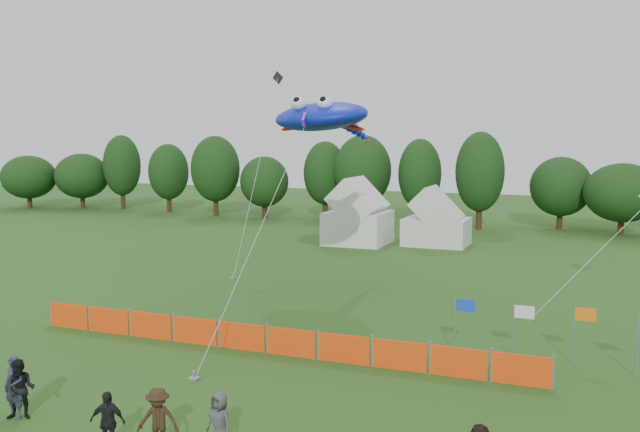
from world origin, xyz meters
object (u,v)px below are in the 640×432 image
at_px(spectator_d, 107,422).
at_px(barrier_fence, 266,340).
at_px(spectator_a, 14,387).
at_px(spectator_e, 220,422).
at_px(spectator_c, 158,420).
at_px(tent_left, 358,217).
at_px(spectator_b, 20,389).
at_px(tent_right, 437,223).
at_px(stingray_kite, 324,117).

bearing_deg(spectator_d, barrier_fence, 76.06).
height_order(spectator_a, spectator_e, spectator_a).
distance_m(spectator_a, spectator_c, 5.03).
bearing_deg(spectator_c, tent_left, 83.99).
xyz_separation_m(spectator_c, spectator_d, (-1.18, -0.47, -0.04)).
bearing_deg(spectator_c, spectator_d, -175.11).
distance_m(tent_left, spectator_a, 33.93).
bearing_deg(spectator_b, spectator_d, -37.19).
relative_size(barrier_fence, spectator_d, 12.66).
height_order(barrier_fence, spectator_e, spectator_e).
height_order(tent_left, barrier_fence, tent_left).
height_order(spectator_a, spectator_d, spectator_a).
bearing_deg(spectator_c, spectator_b, 159.19).
height_order(tent_left, spectator_e, tent_left).
height_order(tent_right, spectator_b, tent_right).
xyz_separation_m(tent_left, stingray_kite, (3.03, -14.24, 6.84)).
bearing_deg(tent_left, spectator_e, -76.72).
xyz_separation_m(spectator_a, spectator_d, (3.84, -0.80, -0.09)).
height_order(tent_right, spectator_d, tent_right).
bearing_deg(barrier_fence, tent_right, 89.86).
relative_size(tent_left, spectator_c, 2.62).
xyz_separation_m(tent_right, spectator_a, (-3.96, -35.33, -0.73)).
bearing_deg(tent_right, spectator_d, -90.19).
height_order(tent_left, spectator_b, tent_left).
bearing_deg(spectator_a, spectator_d, -10.38).
distance_m(tent_right, spectator_a, 35.55).
height_order(tent_right, stingray_kite, stingray_kite).
xyz_separation_m(spectator_a, spectator_c, (5.02, -0.34, -0.05)).
distance_m(tent_left, tent_right, 5.65).
relative_size(spectator_c, stingray_kite, 0.07).
xyz_separation_m(tent_right, spectator_d, (-0.12, -36.13, -0.82)).
xyz_separation_m(barrier_fence, spectator_d, (-0.05, -8.79, 0.29)).
bearing_deg(tent_left, spectator_b, -87.09).
bearing_deg(spectator_d, spectator_b, 153.82).
distance_m(spectator_a, spectator_e, 6.45).
xyz_separation_m(spectator_d, spectator_e, (2.61, 1.03, -0.00)).
xyz_separation_m(barrier_fence, spectator_e, (2.56, -7.76, 0.28)).
bearing_deg(tent_right, spectator_a, -96.39).
relative_size(barrier_fence, spectator_a, 11.30).
bearing_deg(tent_right, barrier_fence, -90.14).
bearing_deg(spectator_d, spectator_e, 7.84).
distance_m(barrier_fence, spectator_d, 8.79).
distance_m(tent_right, spectator_e, 35.20).
bearing_deg(tent_right, spectator_e, -85.94).
xyz_separation_m(spectator_e, stingray_kite, (-4.91, 19.42, 8.00)).
relative_size(tent_left, spectator_b, 2.55).
height_order(spectator_b, stingray_kite, stingray_kite).
relative_size(barrier_fence, spectator_e, 12.69).
relative_size(tent_right, spectator_a, 2.56).
distance_m(barrier_fence, stingray_kite, 14.49).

